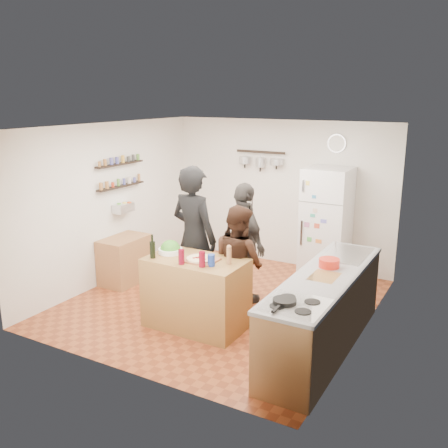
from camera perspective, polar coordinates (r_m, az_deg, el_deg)
The scene contains 26 objects.
room_shell at distance 7.20m, azimuth 1.13°, elevation 1.28°, with size 4.20×4.20×4.20m.
prep_island at distance 6.43m, azimuth -3.20°, elevation -7.88°, with size 1.25×0.72×0.91m, color olive.
pizza_board at distance 6.21m, azimuth -2.74°, elevation -4.12°, with size 0.42×0.34×0.02m, color brown.
pizza at distance 6.20m, azimuth -2.74°, elevation -3.95°, with size 0.34×0.34×0.02m, color #CEBB87.
salad_bowl at distance 6.52m, azimuth -6.15°, elevation -3.06°, with size 0.31×0.31×0.06m, color white.
wine_bottle at distance 6.34m, azimuth -8.17°, elevation -2.93°, with size 0.07×0.07×0.21m, color black.
wine_glass_near at distance 6.07m, azimuth -4.89°, elevation -3.77°, with size 0.08×0.08×0.18m, color #5B0718.
wine_glass_far at distance 5.96m, azimuth -2.52°, elevation -4.05°, with size 0.08×0.08×0.19m, color #610817.
pepper_mill at distance 6.06m, azimuth 0.58°, elevation -3.72°, with size 0.06×0.06×0.19m, color #98663F.
salt_canister at distance 6.00m, azimuth -1.47°, elevation -4.16°, with size 0.09×0.09×0.14m, color navy.
person_left at distance 6.85m, azimuth -3.43°, elevation -1.60°, with size 0.73×0.48×2.00m, color black.
person_center at distance 6.54m, azimuth 1.67°, elevation -4.47°, with size 0.75×0.59×1.55m, color black.
person_back at distance 7.04m, azimuth 2.27°, elevation -2.25°, with size 1.02×0.42×1.74m, color #2E2B29.
counter_run at distance 6.00m, azimuth 11.34°, elevation -9.90°, with size 0.63×2.63×0.90m, color #9E7042.
stove_top at distance 5.00m, azimuth 8.12°, elevation -9.18°, with size 0.60×0.62×0.02m, color white.
skillet at distance 4.99m, azimuth 6.93°, elevation -8.76°, with size 0.24×0.24×0.05m, color black.
sink at distance 6.60m, azimuth 13.87°, elevation -3.43°, with size 0.50×0.80×0.03m, color silver.
cutting_board at distance 5.77m, azimuth 11.37°, elevation -5.97°, with size 0.30×0.40×0.02m, color olive.
red_bowl at distance 6.06m, azimuth 11.93°, elevation -4.38°, with size 0.25×0.25×0.10m, color red.
fridge at distance 8.15m, azimuth 11.59°, elevation 0.03°, with size 0.70×0.68×1.80m, color white.
wall_clock at distance 8.24m, azimuth 12.76°, elevation 8.98°, with size 0.30×0.30×0.03m, color silver.
spice_shelf_lower at distance 8.08m, azimuth -11.70°, elevation 4.26°, with size 0.12×1.00×0.03m, color black.
spice_shelf_upper at distance 8.02m, azimuth -11.83°, elevation 6.72°, with size 0.12×1.00×0.03m, color black.
produce_basket at distance 8.13m, azimuth -11.41°, elevation 1.82°, with size 0.18×0.35×0.14m, color silver.
side_table at distance 8.08m, azimuth -11.26°, elevation -4.04°, with size 0.50×0.80×0.73m, color #AD7348.
pot_rack at distance 8.65m, azimuth 4.20°, elevation 8.22°, with size 0.90×0.04×0.04m, color black.
Camera 1 is at (3.31, -5.78, 2.92)m, focal length 40.00 mm.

